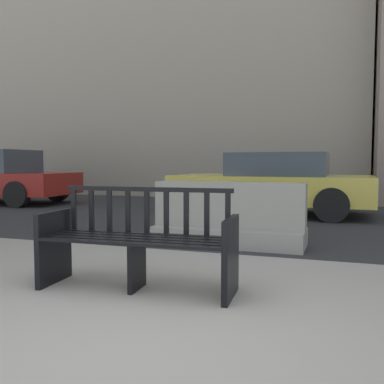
# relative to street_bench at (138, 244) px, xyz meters

# --- Properties ---
(ground_plane) EXTENTS (200.00, 200.00, 0.00)m
(ground_plane) POSITION_rel_street_bench_xyz_m (0.46, -1.07, -0.40)
(ground_plane) COLOR gray
(street_asphalt) EXTENTS (120.00, 12.00, 0.01)m
(street_asphalt) POSITION_rel_street_bench_xyz_m (0.46, 7.63, -0.39)
(street_asphalt) COLOR #28282B
(street_asphalt) RESTS_ON ground
(street_bench) EXTENTS (1.71, 0.61, 0.88)m
(street_bench) POSITION_rel_street_bench_xyz_m (0.00, 0.00, 0.00)
(street_bench) COLOR black
(street_bench) RESTS_ON ground
(jersey_barrier_centre) EXTENTS (2.01, 0.72, 0.84)m
(jersey_barrier_centre) POSITION_rel_street_bench_xyz_m (0.28, 2.17, -0.06)
(jersey_barrier_centre) COLOR gray
(jersey_barrier_centre) RESTS_ON ground
(car_taxi_near) EXTENTS (4.11, 2.06, 1.29)m
(car_taxi_near) POSITION_rel_street_bench_xyz_m (0.37, 5.73, 0.26)
(car_taxi_near) COLOR #DBC64C
(car_taxi_near) RESTS_ON ground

